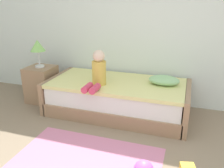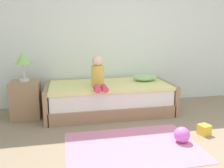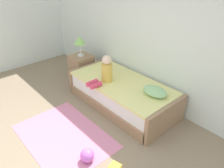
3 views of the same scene
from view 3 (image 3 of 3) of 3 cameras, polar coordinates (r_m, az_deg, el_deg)
The scene contains 8 objects.
wall_rear at distance 3.79m, azimuth 15.56°, elevation 13.20°, with size 7.20×0.10×2.90m, color silver.
bed at distance 4.15m, azimuth 2.58°, elevation -2.52°, with size 2.11×1.00×0.50m.
nightstand at distance 5.07m, azimuth -7.88°, elevation 4.17°, with size 0.44×0.44×0.60m, color #997556.
table_lamp at distance 4.84m, azimuth -8.40°, elevation 11.00°, with size 0.24×0.24×0.45m.
child_figure at distance 3.94m, azimuth -1.87°, elevation 3.23°, with size 0.20×0.51×0.50m.
pillow at distance 3.68m, azimuth 11.09°, elevation -1.87°, with size 0.44×0.30×0.13m, color #99CC8C.
toy_ball at distance 3.20m, azimuth -6.45°, elevation -17.96°, with size 0.20×0.20×0.20m, color #CC66D8.
area_rug at distance 3.67m, azimuth -12.32°, elevation -13.09°, with size 1.60×1.10×0.01m, color pink.
Camera 3 is at (1.97, -0.48, 2.45)m, focal length 35.18 mm.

